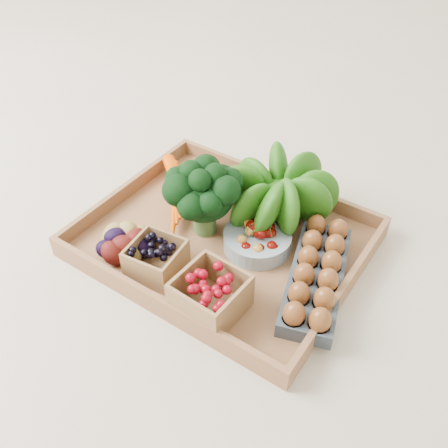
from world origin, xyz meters
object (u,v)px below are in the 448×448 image
Objects in this scene: egg_carton at (316,279)px; tray at (224,242)px; cherry_bowl at (257,240)px; broccoli at (204,208)px.

tray is at bearing 161.65° from egg_carton.
cherry_bowl is (0.07, 0.02, 0.03)m from tray.
broccoli reaches higher than egg_carton.
cherry_bowl is (0.12, 0.02, -0.04)m from broccoli.
tray is at bearing -2.89° from broccoli.
tray is 0.09m from broccoli.
broccoli reaches higher than tray.
egg_carton is (0.21, -0.00, 0.02)m from tray.
egg_carton is at bearing -9.91° from cherry_bowl.
egg_carton is (0.15, -0.03, -0.00)m from cherry_bowl.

